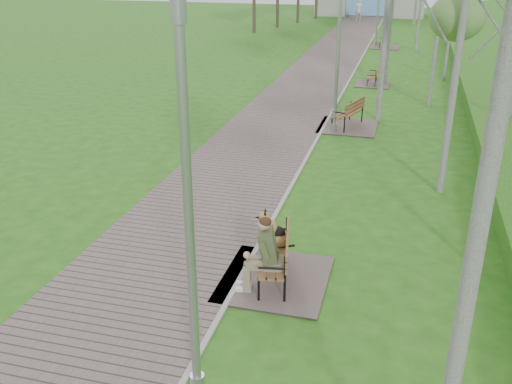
# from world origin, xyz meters

# --- Properties ---
(ground) EXTENTS (120.00, 120.00, 0.00)m
(ground) POSITION_xyz_m (0.00, 0.00, 0.00)
(ground) COLOR #235914
(ground) RESTS_ON ground
(walkway) EXTENTS (3.50, 67.00, 0.04)m
(walkway) POSITION_xyz_m (-1.75, 21.50, 0.02)
(walkway) COLOR #635350
(walkway) RESTS_ON ground
(kerb) EXTENTS (0.10, 67.00, 0.05)m
(kerb) POSITION_xyz_m (0.00, 21.50, 0.03)
(kerb) COLOR #999993
(kerb) RESTS_ON ground
(bench_main) EXTENTS (2.01, 2.23, 1.75)m
(bench_main) POSITION_xyz_m (0.56, 1.97, 0.50)
(bench_main) COLOR #635350
(bench_main) RESTS_ON ground
(bench_second) EXTENTS (2.02, 2.25, 1.24)m
(bench_second) POSITION_xyz_m (0.80, 12.71, 0.23)
(bench_second) COLOR #635350
(bench_second) RESTS_ON ground
(bench_third) EXTENTS (1.57, 1.74, 0.96)m
(bench_third) POSITION_xyz_m (1.11, 19.98, 0.17)
(bench_third) COLOR #635350
(bench_third) RESTS_ON ground
(bench_far) EXTENTS (1.85, 2.06, 1.14)m
(bench_far) POSITION_xyz_m (1.03, 31.34, 0.21)
(bench_far) COLOR #635350
(bench_far) RESTS_ON ground
(lamp_post_near) EXTENTS (0.21, 0.21, 5.43)m
(lamp_post_near) POSITION_xyz_m (0.27, -1.23, 2.54)
(lamp_post_near) COLOR #95989D
(lamp_post_near) RESTS_ON ground
(lamp_post_second) EXTENTS (0.21, 0.21, 5.35)m
(lamp_post_second) POSITION_xyz_m (0.41, 12.04, 2.50)
(lamp_post_second) COLOR #95989D
(lamp_post_second) RESTS_ON ground
(lamp_post_third) EXTENTS (0.21, 0.21, 5.45)m
(lamp_post_third) POSITION_xyz_m (0.40, 32.30, 2.54)
(lamp_post_third) COLOR #95989D
(lamp_post_third) RESTS_ON ground
(pedestrian_near) EXTENTS (0.79, 0.64, 1.88)m
(pedestrian_near) POSITION_xyz_m (-2.11, 45.89, 0.94)
(pedestrian_near) COLOR silver
(pedestrian_near) RESTS_ON ground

